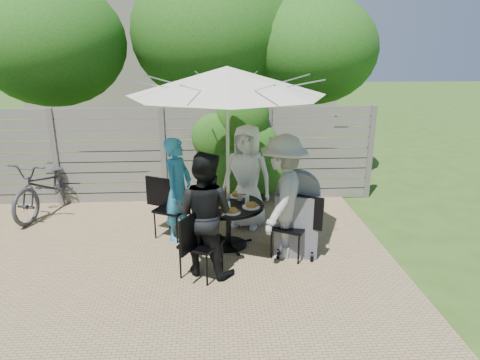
{
  "coord_description": "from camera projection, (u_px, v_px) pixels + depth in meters",
  "views": [
    {
      "loc": [
        0.96,
        -4.94,
        2.95
      ],
      "look_at": [
        1.34,
        1.18,
        0.99
      ],
      "focal_mm": 32.0,
      "sensor_mm": 36.0,
      "label": 1
    }
  ],
  "objects": [
    {
      "name": "coffee_cup",
      "position": [
        240.0,
        196.0,
        6.48
      ],
      "size": [
        0.08,
        0.08,
        0.12
      ],
      "primitive_type": "cylinder",
      "color": "#C6B293",
      "rests_on": "patio_table"
    },
    {
      "name": "umbrella",
      "position": [
        227.0,
        81.0,
        5.79
      ],
      "size": [
        3.63,
        3.63,
        2.67
      ],
      "rotation": [
        0.0,
        0.0,
        -0.42
      ],
      "color": "silver",
      "rests_on": "ground"
    },
    {
      "name": "person_right",
      "position": [
        283.0,
        197.0,
        5.99
      ],
      "size": [
        1.08,
        1.33,
        1.79
      ],
      "primitive_type": "imported",
      "rotation": [
        0.0,
        0.0,
        4.29
      ],
      "color": "#A1A19D",
      "rests_on": "ground"
    },
    {
      "name": "chair_back",
      "position": [
        249.0,
        208.0,
        7.32
      ],
      "size": [
        0.54,
        0.7,
        0.91
      ],
      "rotation": [
        0.0,
        0.0,
        4.43
      ],
      "color": "black",
      "rests_on": "ground"
    },
    {
      "name": "person_front",
      "position": [
        204.0,
        214.0,
        5.54
      ],
      "size": [
        1.0,
        0.91,
        1.68
      ],
      "primitive_type": "imported",
      "rotation": [
        0.0,
        0.0,
        2.72
      ],
      "color": "black",
      "rests_on": "ground"
    },
    {
      "name": "chair_right",
      "position": [
        291.0,
        238.0,
        6.13
      ],
      "size": [
        0.73,
        0.63,
        0.97
      ],
      "rotation": [
        0.0,
        0.0,
        2.63
      ],
      "color": "black",
      "rests_on": "ground"
    },
    {
      "name": "plate_back",
      "position": [
        237.0,
        195.0,
        6.65
      ],
      "size": [
        0.26,
        0.26,
        0.06
      ],
      "color": "white",
      "rests_on": "patio_table"
    },
    {
      "name": "bbq_grill",
      "position": [
        297.0,
        217.0,
        6.16
      ],
      "size": [
        0.71,
        0.61,
        1.26
      ],
      "rotation": [
        0.0,
        0.0,
        -0.24
      ],
      "color": "#545459",
      "rests_on": "ground"
    },
    {
      "name": "person_back",
      "position": [
        247.0,
        177.0,
        7.02
      ],
      "size": [
        1.0,
        0.85,
        1.73
      ],
      "primitive_type": "imported",
      "rotation": [
        0.0,
        0.0,
        5.86
      ],
      "color": "white",
      "rests_on": "ground"
    },
    {
      "name": "patio_table",
      "position": [
        228.0,
        217.0,
        6.39
      ],
      "size": [
        1.38,
        1.38,
        0.68
      ],
      "rotation": [
        0.0,
        0.0,
        -0.42
      ],
      "color": "black",
      "rests_on": "ground"
    },
    {
      "name": "glass_right",
      "position": [
        247.0,
        200.0,
        6.32
      ],
      "size": [
        0.07,
        0.07,
        0.14
      ],
      "primitive_type": "cylinder",
      "color": "silver",
      "rests_on": "patio_table"
    },
    {
      "name": "chair_front",
      "position": [
        201.0,
        257.0,
        5.59
      ],
      "size": [
        0.63,
        0.72,
        0.96
      ],
      "rotation": [
        0.0,
        0.0,
        1.05
      ],
      "color": "black",
      "rests_on": "ground"
    },
    {
      "name": "syrup_jug",
      "position": [
        226.0,
        198.0,
        6.37
      ],
      "size": [
        0.09,
        0.09,
        0.16
      ],
      "primitive_type": "cylinder",
      "color": "#59280C",
      "rests_on": "patio_table"
    },
    {
      "name": "person_left",
      "position": [
        178.0,
        190.0,
        6.57
      ],
      "size": [
        0.6,
        0.7,
        1.62
      ],
      "primitive_type": "imported",
      "rotation": [
        0.0,
        0.0,
        7.44
      ],
      "color": "#2B8BBC",
      "rests_on": "ground"
    },
    {
      "name": "bicycle",
      "position": [
        49.0,
        185.0,
        7.73
      ],
      "size": [
        1.16,
        2.07,
        1.03
      ],
      "primitive_type": "imported",
      "rotation": [
        0.0,
        0.0,
        -0.26
      ],
      "color": "#333338",
      "rests_on": "ground"
    },
    {
      "name": "glass_front",
      "position": [
        228.0,
        207.0,
        6.04
      ],
      "size": [
        0.07,
        0.07,
        0.14
      ],
      "primitive_type": "cylinder",
      "color": "silver",
      "rests_on": "patio_table"
    },
    {
      "name": "plate_extra",
      "position": [
        232.0,
        211.0,
        6.0
      ],
      "size": [
        0.24,
        0.24,
        0.06
      ],
      "color": "white",
      "rests_on": "patio_table"
    },
    {
      "name": "plate_front",
      "position": [
        219.0,
        211.0,
        6.0
      ],
      "size": [
        0.26,
        0.26,
        0.06
      ],
      "color": "white",
      "rests_on": "patio_table"
    },
    {
      "name": "glass_left",
      "position": [
        209.0,
        200.0,
        6.3
      ],
      "size": [
        0.07,
        0.07,
        0.14
      ],
      "primitive_type": "cylinder",
      "color": "silver",
      "rests_on": "patio_table"
    },
    {
      "name": "backyard_envelope",
      "position": [
        186.0,
        55.0,
        14.53
      ],
      "size": [
        60.0,
        60.0,
        5.0
      ],
      "color": "#304D18",
      "rests_on": "ground"
    },
    {
      "name": "chair_left",
      "position": [
        172.0,
        220.0,
        6.77
      ],
      "size": [
        0.73,
        0.63,
        0.97
      ],
      "rotation": [
        0.0,
        0.0,
        5.8
      ],
      "color": "black",
      "rests_on": "ground"
    },
    {
      "name": "plate_right",
      "position": [
        251.0,
        206.0,
        6.21
      ],
      "size": [
        0.26,
        0.26,
        0.06
      ],
      "color": "white",
      "rests_on": "patio_table"
    },
    {
      "name": "plate_left",
      "position": [
        206.0,
        200.0,
        6.44
      ],
      "size": [
        0.26,
        0.26,
        0.06
      ],
      "color": "white",
      "rests_on": "patio_table"
    }
  ]
}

